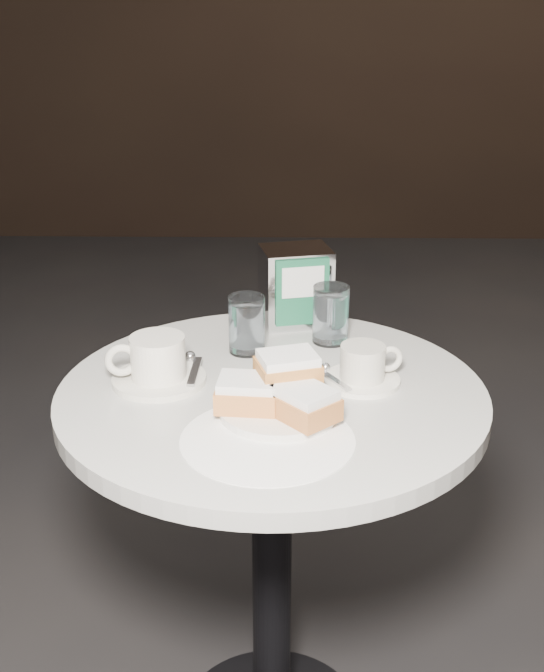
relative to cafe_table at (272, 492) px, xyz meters
The scene contains 8 objects.
cafe_table is the anchor object (origin of this frame).
sugar_spill 0.26m from the cafe_table, 91.11° to the right, with size 0.25×0.25×0.00m, color white.
beignet_plate 0.25m from the cafe_table, 81.68° to the right, with size 0.24×0.24×0.09m.
coffee_cup_left 0.30m from the cafe_table, behind, with size 0.19×0.19×0.08m.
coffee_cup_right 0.27m from the cafe_table, 10.12° to the left, with size 0.16×0.16×0.07m.
water_glass_left 0.30m from the cafe_table, 107.18° to the left, with size 0.07×0.07×0.10m.
water_glass_right 0.34m from the cafe_table, 62.61° to the left, with size 0.07×0.07×0.11m.
napkin_dispenser 0.40m from the cafe_table, 82.13° to the left, with size 0.15×0.13×0.15m.
Camera 1 is at (0.02, -1.23, 1.35)m, focal length 45.00 mm.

